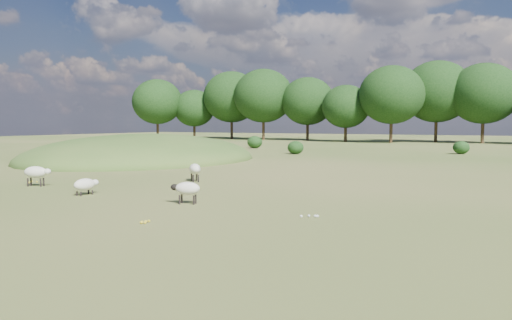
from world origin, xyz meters
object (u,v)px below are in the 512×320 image
(sheep_1, at_px, (195,169))
(sheep_2, at_px, (85,185))
(sheep_3, at_px, (187,189))
(sheep_0, at_px, (36,172))

(sheep_1, distance_m, sheep_2, 5.89)
(sheep_3, bearing_deg, sheep_1, -73.80)
(sheep_1, distance_m, sheep_3, 6.69)
(sheep_1, height_order, sheep_3, sheep_1)
(sheep_2, relative_size, sheep_3, 1.04)
(sheep_3, bearing_deg, sheep_0, -21.47)
(sheep_2, bearing_deg, sheep_1, -7.25)
(sheep_3, bearing_deg, sheep_2, -14.95)
(sheep_0, xyz_separation_m, sheep_2, (4.01, -0.95, -0.21))
(sheep_1, xyz_separation_m, sheep_2, (-1.28, -5.75, -0.19))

